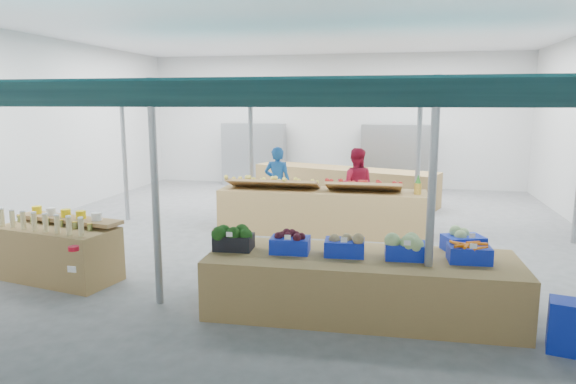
# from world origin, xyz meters

# --- Properties ---
(floor) EXTENTS (13.00, 13.00, 0.00)m
(floor) POSITION_xyz_m (0.00, 0.00, 0.00)
(floor) COLOR #5E5E60
(floor) RESTS_ON ground
(hall) EXTENTS (13.00, 13.00, 13.00)m
(hall) POSITION_xyz_m (0.00, 1.44, 2.65)
(hall) COLOR silver
(hall) RESTS_ON ground
(pole_grid) EXTENTS (10.00, 4.60, 3.00)m
(pole_grid) POSITION_xyz_m (0.75, -1.75, 1.81)
(pole_grid) COLOR gray
(pole_grid) RESTS_ON floor
(awnings) EXTENTS (9.50, 7.08, 0.30)m
(awnings) POSITION_xyz_m (0.75, -1.75, 2.78)
(awnings) COLOR #0B282F
(awnings) RESTS_ON pole_grid
(back_shelving_left) EXTENTS (2.00, 0.50, 2.00)m
(back_shelving_left) POSITION_xyz_m (-2.50, 6.00, 1.00)
(back_shelving_left) COLOR #B23F33
(back_shelving_left) RESTS_ON floor
(back_shelving_right) EXTENTS (2.00, 0.50, 2.00)m
(back_shelving_right) POSITION_xyz_m (2.00, 6.00, 1.00)
(back_shelving_right) COLOR #B23F33
(back_shelving_right) RESTS_ON floor
(bottle_shelf) EXTENTS (1.98, 1.41, 1.10)m
(bottle_shelf) POSITION_xyz_m (-2.92, -3.42, 0.45)
(bottle_shelf) COLOR olive
(bottle_shelf) RESTS_ON floor
(veg_counter) EXTENTS (3.95, 1.42, 0.76)m
(veg_counter) POSITION_xyz_m (1.69, -3.77, 0.38)
(veg_counter) COLOR olive
(veg_counter) RESTS_ON floor
(fruit_counter) EXTENTS (4.24, 1.05, 0.91)m
(fruit_counter) POSITION_xyz_m (0.59, 0.23, 0.45)
(fruit_counter) COLOR olive
(fruit_counter) RESTS_ON floor
(far_counter) EXTENTS (5.18, 2.66, 0.92)m
(far_counter) POSITION_xyz_m (0.66, 3.81, 0.46)
(far_counter) COLOR olive
(far_counter) RESTS_ON floor
(crate_stack) EXTENTS (0.55, 0.44, 0.58)m
(crate_stack) POSITION_xyz_m (4.01, -4.37, 0.29)
(crate_stack) COLOR #1026B2
(crate_stack) RESTS_ON floor
(vendor_left) EXTENTS (0.62, 0.41, 1.69)m
(vendor_left) POSITION_xyz_m (-0.61, 1.33, 0.85)
(vendor_left) COLOR #15488E
(vendor_left) RESTS_ON floor
(vendor_right) EXTENTS (0.83, 0.65, 1.69)m
(vendor_right) POSITION_xyz_m (1.19, 1.33, 0.85)
(vendor_right) COLOR maroon
(vendor_right) RESTS_ON floor
(crate_broccoli) EXTENTS (0.52, 0.42, 0.35)m
(crate_broccoli) POSITION_xyz_m (0.01, -3.81, 0.92)
(crate_broccoli) COLOR black
(crate_broccoli) RESTS_ON veg_counter
(crate_beets) EXTENTS (0.52, 0.42, 0.29)m
(crate_beets) POSITION_xyz_m (0.77, -3.79, 0.89)
(crate_beets) COLOR #1026B2
(crate_beets) RESTS_ON veg_counter
(crate_celeriac) EXTENTS (0.52, 0.42, 0.31)m
(crate_celeriac) POSITION_xyz_m (1.47, -3.77, 0.91)
(crate_celeriac) COLOR #1026B2
(crate_celeriac) RESTS_ON veg_counter
(crate_cabbage) EXTENTS (0.52, 0.42, 0.35)m
(crate_cabbage) POSITION_xyz_m (2.23, -3.75, 0.92)
(crate_cabbage) COLOR #1026B2
(crate_cabbage) RESTS_ON veg_counter
(crate_carrots) EXTENTS (0.52, 0.42, 0.29)m
(crate_carrots) POSITION_xyz_m (2.99, -3.73, 0.87)
(crate_carrots) COLOR #1026B2
(crate_carrots) RESTS_ON veg_counter
(sparrow) EXTENTS (0.12, 0.09, 0.11)m
(sparrow) POSITION_xyz_m (-0.16, -3.95, 1.01)
(sparrow) COLOR brown
(sparrow) RESTS_ON crate_broccoli
(pole_ribbon) EXTENTS (0.12, 0.12, 0.28)m
(pole_ribbon) POSITION_xyz_m (-1.37, -5.27, 1.08)
(pole_ribbon) COLOR red
(pole_ribbon) RESTS_ON pole_grid
(apple_heap_yellow) EXTENTS (1.91, 0.74, 0.27)m
(apple_heap_yellow) POSITION_xyz_m (-0.41, 0.11, 1.07)
(apple_heap_yellow) COLOR #997247
(apple_heap_yellow) RESTS_ON fruit_counter
(apple_heap_red) EXTENTS (1.51, 0.73, 0.27)m
(apple_heap_red) POSITION_xyz_m (1.45, 0.13, 1.07)
(apple_heap_red) COLOR #997247
(apple_heap_red) RESTS_ON fruit_counter
(pineapple) EXTENTS (0.14, 0.14, 0.39)m
(pineapple) POSITION_xyz_m (2.51, 0.15, 1.09)
(pineapple) COLOR #8C6019
(pineapple) RESTS_ON fruit_counter
(crate_extra) EXTENTS (0.59, 0.51, 0.32)m
(crate_extra) POSITION_xyz_m (2.98, -3.24, 0.91)
(crate_extra) COLOR #1026B2
(crate_extra) RESTS_ON veg_counter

